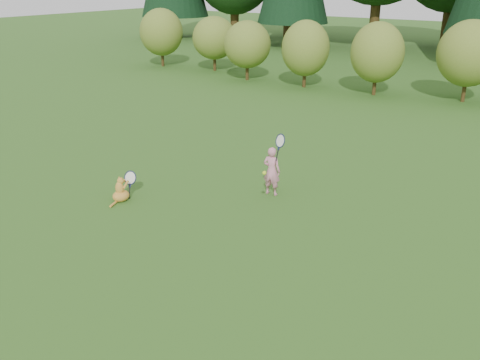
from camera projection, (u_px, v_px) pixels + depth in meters
The scene contains 5 objects.
ground at pixel (206, 226), 9.81m from camera, with size 100.00×100.00×0.00m, color #294E16.
shrub_row at pixel (427, 61), 19.31m from camera, with size 28.00×3.00×2.80m, color olive, non-canonical shape.
child at pixel (272, 170), 11.05m from camera, with size 0.60×0.39×1.54m.
cat at pixel (121, 188), 10.84m from camera, with size 0.40×0.77×0.69m.
tennis_ball at pixel (264, 173), 9.85m from camera, with size 0.08×0.08×0.08m.
Camera 1 is at (5.53, -6.94, 4.32)m, focal length 40.00 mm.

